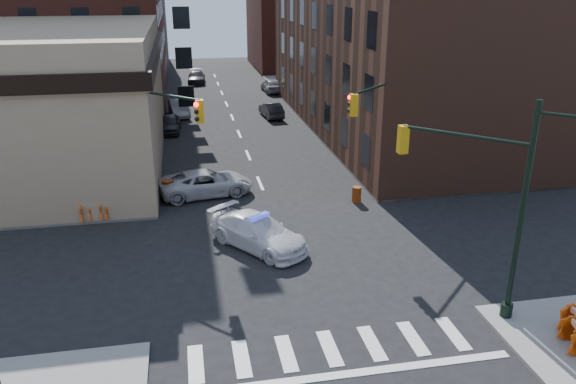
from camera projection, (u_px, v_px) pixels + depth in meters
name	position (u px, v px, depth m)	size (l,w,h in m)	color
ground	(291.00, 257.00, 25.27)	(140.00, 140.00, 0.00)	black
sidewalk_ne	(445.00, 97.00, 59.35)	(34.00, 54.50, 0.15)	gray
commercial_row_ne	(395.00, 42.00, 45.74)	(14.00, 34.00, 14.00)	#532F21
filler_nw	(89.00, 9.00, 76.61)	(20.00, 18.00, 16.00)	brown
filler_ne	(310.00, 23.00, 78.88)	(16.00, 16.00, 12.00)	#59251C
signal_pole_se	(491.00, 196.00, 19.62)	(5.40, 5.27, 8.00)	black
signal_pole_nw	(154.00, 140.00, 27.62)	(3.58, 3.67, 8.00)	black
signal_pole_ne	(380.00, 129.00, 29.67)	(3.67, 3.58, 8.00)	black
tree_ne_near	(318.00, 80.00, 49.24)	(3.00, 3.00, 4.85)	black
tree_ne_far	(300.00, 67.00, 56.59)	(3.00, 3.00, 4.85)	black
police_car	(258.00, 232.00, 25.99)	(2.12, 5.21, 1.51)	white
pickup	(206.00, 183.00, 32.35)	(2.45, 5.32, 1.48)	#BAB9BE
parked_car_wnear	(170.00, 124.00, 45.79)	(1.66, 4.12, 1.40)	black
parked_car_wfar	(179.00, 108.00, 51.24)	(1.55, 4.43, 1.46)	gray
parked_car_wdeep	(196.00, 77.00, 67.72)	(2.02, 4.98, 1.44)	black
parked_car_enear	(271.00, 110.00, 50.81)	(1.43, 4.10, 1.35)	black
parked_car_efar	(272.00, 85.00, 62.24)	(1.81, 4.51, 1.54)	gray
pedestrian_a	(128.00, 200.00, 29.12)	(0.64, 0.42, 1.74)	black
pedestrian_b	(36.00, 183.00, 31.19)	(0.94, 0.73, 1.94)	black
pedestrian_c	(60.00, 194.00, 30.07)	(0.94, 0.39, 1.61)	black
barrel_road	(357.00, 194.00, 31.42)	(0.50, 0.50, 0.90)	#E4520A
barrel_bank	(168.00, 190.00, 31.74)	(0.64, 0.64, 1.15)	#C83709
barricade_se_c	(576.00, 337.00, 18.65)	(1.20, 0.60, 0.90)	red
barricade_nw_a	(100.00, 212.00, 28.76)	(1.06, 0.53, 0.80)	#DB420A
barricade_nw_b	(91.00, 212.00, 28.66)	(1.26, 0.63, 0.95)	#D8490A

